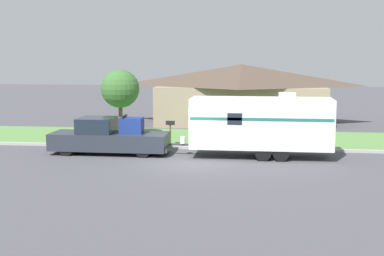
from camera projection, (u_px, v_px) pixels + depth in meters
name	position (u px, v px, depth m)	size (l,w,h in m)	color
ground_plane	(183.00, 163.00, 25.16)	(120.00, 120.00, 0.00)	#47474C
curb_strip	(193.00, 148.00, 28.83)	(80.00, 0.30, 0.14)	#999993
lawn_strip	(200.00, 138.00, 32.42)	(80.00, 7.00, 0.03)	#568442
house_across_street	(241.00, 93.00, 39.05)	(12.86, 6.83, 4.32)	gray
pickup_truck	(109.00, 138.00, 27.39)	(6.12, 1.99, 2.00)	black
travel_trailer	(261.00, 123.00, 26.31)	(7.89, 2.23, 3.22)	black
mailbox	(170.00, 127.00, 29.63)	(0.48, 0.20, 1.40)	brown
tree_in_yard	(120.00, 89.00, 32.40)	(2.33, 2.33, 4.15)	brown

